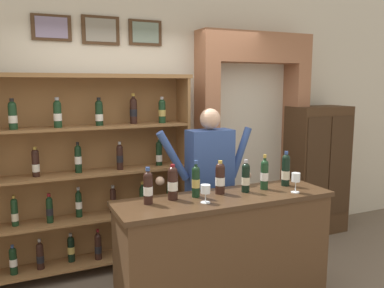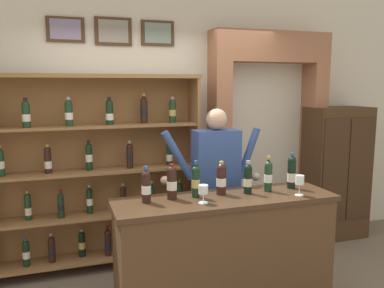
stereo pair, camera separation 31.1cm
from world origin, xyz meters
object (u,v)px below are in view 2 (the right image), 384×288
object	(u,v)px
shopkeeper	(216,176)
tasting_bottle_prosecco	(172,182)
tasting_bottle_grappa	(196,181)
tasting_bottle_rosso	(146,186)
tasting_counter	(225,258)
wine_glass_right	(203,191)
side_cabinet	(336,173)
tasting_bottle_riserva	(292,172)
tasting_bottle_super_tuscan	(248,178)
tasting_bottle_bianco	(221,178)
wine_shelf	(90,169)
tasting_bottle_chianti	(268,175)
wine_glass_left	(300,181)

from	to	relation	value
shopkeeper	tasting_bottle_prosecco	world-z (taller)	shopkeeper
shopkeeper	tasting_bottle_grappa	world-z (taller)	shopkeeper
tasting_bottle_rosso	tasting_counter	bearing A→B (deg)	-5.73
wine_glass_right	side_cabinet	bearing A→B (deg)	29.63
tasting_bottle_riserva	shopkeeper	bearing A→B (deg)	135.34
side_cabinet	wine_glass_right	size ratio (longest dim) A/B	11.60
tasting_bottle_prosecco	wine_glass_right	world-z (taller)	tasting_bottle_prosecco
shopkeeper	tasting_bottle_super_tuscan	distance (m)	0.55
shopkeeper	tasting_bottle_bianco	size ratio (longest dim) A/B	6.11
side_cabinet	tasting_bottle_grappa	bearing A→B (deg)	-153.83
wine_shelf	side_cabinet	bearing A→B (deg)	-1.38
tasting_bottle_rosso	tasting_bottle_chianti	size ratio (longest dim) A/B	0.94
wine_glass_left	wine_shelf	bearing A→B (deg)	138.13
wine_shelf	shopkeeper	bearing A→B (deg)	-31.16
tasting_counter	tasting_bottle_chianti	world-z (taller)	tasting_bottle_chianti
tasting_bottle_prosecco	wine_glass_left	xyz separation A→B (m)	(1.01, -0.23, -0.02)
side_cabinet	tasting_bottle_chianti	distance (m)	1.98
tasting_counter	wine_glass_left	size ratio (longest dim) A/B	10.77
tasting_bottle_chianti	wine_glass_right	world-z (taller)	tasting_bottle_chianti
tasting_bottle_prosecco	tasting_bottle_chianti	xyz separation A→B (m)	(0.83, -0.04, -0.00)
tasting_bottle_riserva	tasting_bottle_chianti	bearing A→B (deg)	-174.62
tasting_bottle_super_tuscan	wine_glass_left	world-z (taller)	tasting_bottle_super_tuscan
side_cabinet	tasting_counter	bearing A→B (deg)	-149.52
tasting_counter	tasting_bottle_bianco	xyz separation A→B (m)	(-0.00, 0.09, 0.65)
shopkeeper	tasting_bottle_rosso	xyz separation A→B (m)	(-0.78, -0.52, 0.10)
tasting_bottle_grappa	tasting_bottle_chianti	bearing A→B (deg)	-2.31
tasting_bottle_prosecco	tasting_bottle_super_tuscan	xyz separation A→B (m)	(0.64, -0.05, -0.01)
wine_glass_left	side_cabinet	bearing A→B (deg)	42.95
wine_glass_right	wine_glass_left	world-z (taller)	wine_glass_left
tasting_bottle_prosecco	tasting_bottle_riserva	world-z (taller)	tasting_bottle_riserva
side_cabinet	tasting_bottle_bianco	world-z (taller)	side_cabinet
side_cabinet	shopkeeper	size ratio (longest dim) A/B	0.97
tasting_bottle_chianti	wine_glass_right	bearing A→B (deg)	-167.05
tasting_bottle_chianti	side_cabinet	bearing A→B (deg)	35.14
tasting_counter	tasting_bottle_prosecco	size ratio (longest dim) A/B	6.40
tasting_bottle_riserva	wine_glass_right	world-z (taller)	tasting_bottle_riserva
wine_shelf	wine_glass_left	bearing A→B (deg)	-41.87
tasting_bottle_grappa	tasting_bottle_prosecco	bearing A→B (deg)	177.27
side_cabinet	tasting_bottle_prosecco	distance (m)	2.69
wine_glass_left	tasting_bottle_grappa	bearing A→B (deg)	164.72
tasting_counter	tasting_bottle_chianti	size ratio (longest dim) A/B	5.97
tasting_bottle_rosso	wine_glass_left	world-z (taller)	tasting_bottle_rosso
side_cabinet	tasting_bottle_grappa	world-z (taller)	side_cabinet
tasting_counter	tasting_bottle_grappa	bearing A→B (deg)	159.70
tasting_bottle_bianco	wine_glass_left	xyz separation A→B (m)	(0.59, -0.23, -0.01)
wine_shelf	tasting_bottle_chianti	distance (m)	1.83
wine_shelf	wine_glass_right	size ratio (longest dim) A/B	16.10
tasting_bottle_rosso	wine_glass_right	distance (m)	0.44
tasting_bottle_riserva	wine_glass_left	distance (m)	0.23
tasting_bottle_prosecco	tasting_bottle_grappa	distance (m)	0.20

